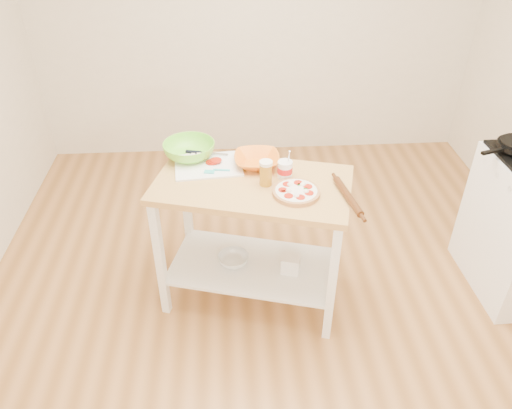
{
  "coord_description": "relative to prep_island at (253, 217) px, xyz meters",
  "views": [
    {
      "loc": [
        -0.3,
        -2.25,
        2.45
      ],
      "look_at": [
        -0.14,
        0.18,
        0.75
      ],
      "focal_mm": 35.0,
      "sensor_mm": 36.0,
      "label": 1
    }
  ],
  "objects": [
    {
      "name": "room_shell",
      "position": [
        0.16,
        -0.19,
        0.7
      ],
      "size": [
        4.04,
        4.54,
        2.74
      ],
      "color": "#B17741",
      "rests_on": "ground"
    },
    {
      "name": "shelf_glass_bowl",
      "position": [
        -0.13,
        0.02,
        -0.35
      ],
      "size": [
        0.22,
        0.22,
        0.06
      ],
      "primitive_type": "imported",
      "rotation": [
        0.0,
        0.0,
        0.09
      ],
      "color": "silver",
      "rests_on": "prep_island"
    },
    {
      "name": "shelf_bin",
      "position": [
        0.24,
        -0.07,
        -0.33
      ],
      "size": [
        0.14,
        0.14,
        0.11
      ],
      "primitive_type": "cube",
      "rotation": [
        0.0,
        0.0,
        -0.27
      ],
      "color": "white",
      "rests_on": "prep_island"
    },
    {
      "name": "beer_pint",
      "position": [
        0.07,
        -0.03,
        0.33
      ],
      "size": [
        0.08,
        0.08,
        0.15
      ],
      "color": "#AB751C",
      "rests_on": "prep_island"
    },
    {
      "name": "spatula",
      "position": [
        -0.21,
        0.11,
        0.27
      ],
      "size": [
        0.16,
        0.05,
        0.01
      ],
      "rotation": [
        0.0,
        0.0,
        -0.15
      ],
      "color": "#35BFC3",
      "rests_on": "cutting_board"
    },
    {
      "name": "green_bowl",
      "position": [
        -0.38,
        0.31,
        0.3
      ],
      "size": [
        0.4,
        0.4,
        0.1
      ],
      "primitive_type": "imported",
      "rotation": [
        0.0,
        0.0,
        -0.3
      ],
      "color": "#77DB37",
      "rests_on": "prep_island"
    },
    {
      "name": "yogurt_tub",
      "position": [
        0.19,
        0.04,
        0.31
      ],
      "size": [
        0.09,
        0.09,
        0.19
      ],
      "color": "white",
      "rests_on": "prep_island"
    },
    {
      "name": "cutting_board",
      "position": [
        -0.26,
        0.2,
        0.26
      ],
      "size": [
        0.42,
        0.33,
        0.04
      ],
      "rotation": [
        0.0,
        0.0,
        0.09
      ],
      "color": "white",
      "rests_on": "prep_island"
    },
    {
      "name": "rolling_pin",
      "position": [
        0.51,
        -0.21,
        0.27
      ],
      "size": [
        0.1,
        0.36,
        0.04
      ],
      "primitive_type": "cylinder",
      "rotation": [
        1.57,
        0.0,
        0.16
      ],
      "color": "#4F2912",
      "rests_on": "prep_island"
    },
    {
      "name": "orange_bowl",
      "position": [
        0.04,
        0.19,
        0.29
      ],
      "size": [
        0.28,
        0.28,
        0.07
      ],
      "primitive_type": "imported",
      "rotation": [
        0.0,
        0.0,
        -0.02
      ],
      "color": "orange",
      "rests_on": "prep_island"
    },
    {
      "name": "prep_island",
      "position": [
        0.0,
        0.0,
        0.0
      ],
      "size": [
        1.25,
        0.9,
        0.9
      ],
      "rotation": [
        0.0,
        0.0,
        -0.27
      ],
      "color": "tan",
      "rests_on": "ground"
    },
    {
      "name": "knife",
      "position": [
        -0.31,
        0.34,
        0.27
      ],
      "size": [
        0.27,
        0.08,
        0.01
      ],
      "rotation": [
        0.0,
        0.0,
        -0.25
      ],
      "color": "silver",
      "rests_on": "cutting_board"
    },
    {
      "name": "pizza",
      "position": [
        0.24,
        -0.14,
        0.27
      ],
      "size": [
        0.27,
        0.27,
        0.04
      ],
      "rotation": [
        0.0,
        0.0,
        0.14
      ],
      "color": "tan",
      "rests_on": "prep_island"
    }
  ]
}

